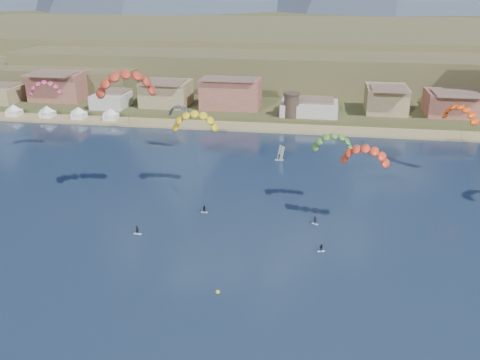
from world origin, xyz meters
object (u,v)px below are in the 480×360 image
object	(u,v)px
kitesurfer_green	(333,140)
windsurfer	(280,156)
kitesurfer_yellow	(195,118)
kitesurfer_orange	(365,152)
watchtower	(291,105)
kitesurfer_red	(126,79)
buoy	(218,292)

from	to	relation	value
kitesurfer_green	windsurfer	size ratio (longest dim) A/B	4.50
kitesurfer_yellow	kitesurfer_orange	bearing A→B (deg)	-20.01
watchtower	kitesurfer_yellow	distance (m)	69.35
watchtower	windsurfer	size ratio (longest dim) A/B	2.08
watchtower	kitesurfer_yellow	xyz separation A→B (m)	(-17.87, -65.98, 11.66)
kitesurfer_yellow	windsurfer	size ratio (longest dim) A/B	5.31
watchtower	windsurfer	distance (m)	40.58
windsurfer	kitesurfer_red	bearing A→B (deg)	-130.25
kitesurfer_yellow	kitesurfer_green	distance (m)	31.33
kitesurfer_green	windsurfer	bearing A→B (deg)	113.71
kitesurfer_yellow	windsurfer	distance (m)	35.32
kitesurfer_yellow	watchtower	bearing A→B (deg)	74.84
kitesurfer_yellow	windsurfer	xyz separation A→B (m)	(17.51, 25.72, -16.72)
watchtower	kitesurfer_yellow	world-z (taller)	kitesurfer_yellow
watchtower	kitesurfer_red	world-z (taller)	kitesurfer_red
buoy	windsurfer	bearing A→B (deg)	86.26
kitesurfer_yellow	buoy	xyz separation A→B (m)	(13.15, -40.85, -17.92)
watchtower	kitesurfer_green	xyz separation A→B (m)	(13.02, -70.73, 9.44)
kitesurfer_yellow	buoy	size ratio (longest dim) A/B	32.27
kitesurfer_orange	buoy	size ratio (longest dim) A/B	30.59
watchtower	kitesurfer_green	bearing A→B (deg)	-79.57
kitesurfer_red	kitesurfer_yellow	world-z (taller)	kitesurfer_red
kitesurfer_red	kitesurfer_orange	world-z (taller)	kitesurfer_red
kitesurfer_orange	kitesurfer_green	distance (m)	10.67
kitesurfer_green	kitesurfer_orange	bearing A→B (deg)	-55.00
kitesurfer_red	kitesurfer_green	xyz separation A→B (m)	(42.97, 4.48, -12.42)
kitesurfer_red	kitesurfer_green	bearing A→B (deg)	5.96
watchtower	buoy	bearing A→B (deg)	-92.53
kitesurfer_orange	windsurfer	size ratio (longest dim) A/B	5.03
kitesurfer_yellow	windsurfer	world-z (taller)	kitesurfer_yellow
kitesurfer_orange	kitesurfer_yellow	bearing A→B (deg)	159.99
watchtower	kitesurfer_red	bearing A→B (deg)	-111.71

